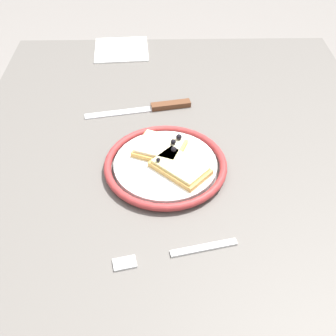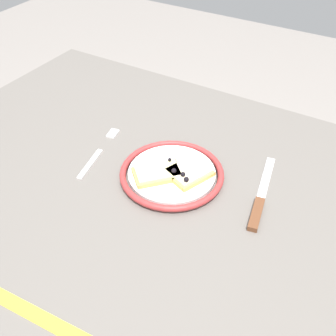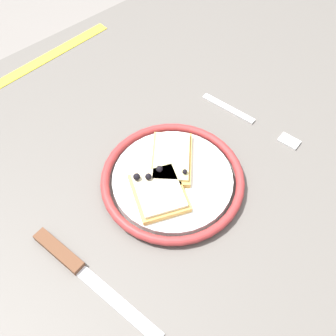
# 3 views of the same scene
# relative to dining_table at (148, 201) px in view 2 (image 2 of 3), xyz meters

# --- Properties ---
(dining_table) EXTENTS (1.20, 0.87, 0.78)m
(dining_table) POSITION_rel_dining_table_xyz_m (0.00, 0.00, 0.00)
(dining_table) COLOR #5B5651
(dining_table) RESTS_ON ground_plane
(plate) EXTENTS (0.24, 0.24, 0.02)m
(plate) POSITION_rel_dining_table_xyz_m (0.05, 0.03, 0.09)
(plate) COLOR white
(plate) RESTS_ON dining_table
(pizza_slice_near) EXTENTS (0.11, 0.11, 0.03)m
(pizza_slice_near) POSITION_rel_dining_table_xyz_m (0.09, 0.04, 0.10)
(pizza_slice_near) COLOR tan
(pizza_slice_near) RESTS_ON plate
(pizza_slice_far) EXTENTS (0.12, 0.12, 0.03)m
(pizza_slice_far) POSITION_rel_dining_table_xyz_m (0.03, 0.00, 0.10)
(pizza_slice_far) COLOR tan
(pizza_slice_far) RESTS_ON plate
(knife) EXTENTS (0.06, 0.24, 0.01)m
(knife) POSITION_rel_dining_table_xyz_m (0.25, 0.04, 0.08)
(knife) COLOR silver
(knife) RESTS_ON dining_table
(fork) EXTENTS (0.06, 0.20, 0.00)m
(fork) POSITION_rel_dining_table_xyz_m (-0.15, 0.02, 0.08)
(fork) COLOR silver
(fork) RESTS_ON dining_table
(measuring_tape) EXTENTS (0.29, 0.04, 0.00)m
(measuring_tape) POSITION_rel_dining_table_xyz_m (0.04, -0.38, 0.08)
(measuring_tape) COLOR yellow
(measuring_tape) RESTS_ON dining_table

